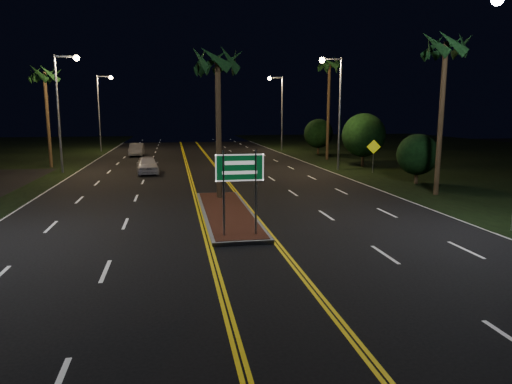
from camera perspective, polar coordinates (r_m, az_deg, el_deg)
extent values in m
plane|color=black|center=(14.66, -0.40, -8.79)|extent=(120.00, 120.00, 0.00)
cube|color=gray|center=(21.32, -3.64, -2.62)|extent=(2.25, 10.25, 0.15)
cube|color=#592819|center=(21.30, -3.64, -2.40)|extent=(2.00, 10.00, 0.02)
cylinder|color=gray|center=(16.83, -4.06, -0.20)|extent=(0.08, 0.08, 3.20)
cylinder|color=gray|center=(17.00, -0.04, -0.07)|extent=(0.08, 0.08, 3.20)
cube|color=#07471E|center=(16.77, -2.06, 3.06)|extent=(1.80, 0.04, 1.00)
cube|color=white|center=(16.74, -2.05, 3.05)|extent=(1.80, 0.01, 1.00)
cylinder|color=gray|center=(38.65, -23.47, 8.84)|extent=(0.18, 0.18, 9.00)
cube|color=gray|center=(38.70, -22.73, 15.35)|extent=(1.60, 0.12, 0.12)
sphere|color=#FFC372|center=(38.53, -21.52, 15.31)|extent=(0.44, 0.44, 0.44)
cylinder|color=gray|center=(58.32, -19.04, 9.22)|extent=(0.18, 0.18, 9.00)
cube|color=gray|center=(58.35, -18.49, 13.53)|extent=(1.60, 0.12, 0.12)
sphere|color=#FFC372|center=(58.24, -17.68, 13.48)|extent=(0.44, 0.44, 0.44)
cylinder|color=gray|center=(38.10, 10.42, 9.48)|extent=(0.18, 0.18, 9.00)
cube|color=gray|center=(38.05, 9.46, 16.08)|extent=(1.60, 0.12, 0.12)
sphere|color=#FFC372|center=(37.78, 8.26, 16.00)|extent=(0.44, 0.44, 0.44)
cylinder|color=gray|center=(57.26, 3.28, 9.73)|extent=(0.18, 0.18, 9.00)
cube|color=gray|center=(57.23, 2.52, 14.10)|extent=(1.60, 0.12, 0.12)
sphere|color=#FFC372|center=(57.05, 1.71, 14.02)|extent=(0.44, 0.44, 0.44)
cylinder|color=#382819|center=(24.31, -4.71, 7.66)|extent=(0.28, 0.28, 7.50)
cylinder|color=#382819|center=(42.96, -24.58, 8.12)|extent=(0.28, 0.28, 8.00)
cylinder|color=#382819|center=(27.96, 22.10, 8.30)|extent=(0.28, 0.28, 8.50)
cylinder|color=#382819|center=(46.24, 9.02, 9.89)|extent=(0.28, 0.28, 9.50)
cylinder|color=#382819|center=(32.19, 19.39, 1.79)|extent=(0.24, 0.24, 0.90)
sphere|color=black|center=(32.02, 19.55, 4.44)|extent=(2.70, 2.70, 2.70)
cylinder|color=#382819|center=(41.28, 13.18, 4.03)|extent=(0.24, 0.24, 1.26)
sphere|color=black|center=(41.13, 13.30, 6.94)|extent=(3.78, 3.78, 3.78)
cylinder|color=#382819|center=(52.41, 7.77, 5.31)|extent=(0.24, 0.24, 1.08)
sphere|color=black|center=(52.29, 7.81, 7.27)|extent=(3.24, 3.24, 3.24)
imported|color=silver|center=(36.38, -13.44, 3.51)|extent=(2.48, 4.94, 1.59)
imported|color=#A1A2AA|center=(51.57, -14.71, 5.27)|extent=(2.08, 4.74, 1.57)
cylinder|color=gray|center=(36.91, 14.43, 4.07)|extent=(0.07, 0.07, 2.25)
cube|color=#DDDE0B|center=(36.82, 14.50, 5.49)|extent=(1.06, 0.27, 1.08)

